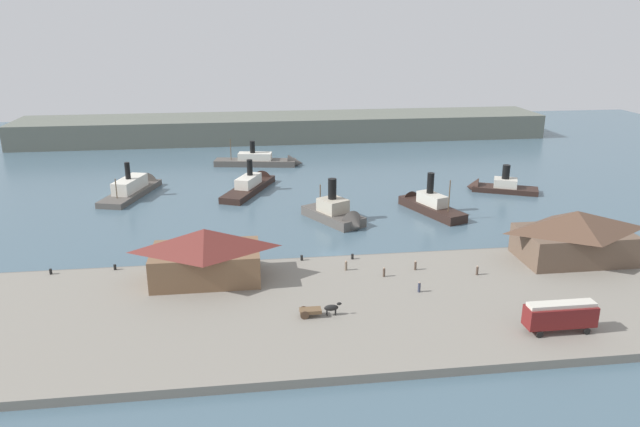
% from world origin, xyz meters
% --- Properties ---
extents(ground_plane, '(320.00, 320.00, 0.00)m').
position_xyz_m(ground_plane, '(0.00, 0.00, 0.00)').
color(ground_plane, '#476070').
extents(quay_promenade, '(110.00, 36.00, 1.20)m').
position_xyz_m(quay_promenade, '(0.00, -22.00, 0.60)').
color(quay_promenade, gray).
rests_on(quay_promenade, ground).
extents(seawall_edge, '(110.00, 0.80, 1.00)m').
position_xyz_m(seawall_edge, '(0.00, -3.60, 0.50)').
color(seawall_edge, '#666159').
rests_on(seawall_edge, ground).
extents(ferry_shed_east_terminal, '(16.89, 10.42, 8.38)m').
position_xyz_m(ferry_shed_east_terminal, '(-21.64, -10.62, 5.46)').
color(ferry_shed_east_terminal, brown).
rests_on(ferry_shed_east_terminal, quay_promenade).
extents(ferry_shed_central_terminal, '(18.28, 11.19, 8.61)m').
position_xyz_m(ferry_shed_central_terminal, '(39.56, -10.42, 5.58)').
color(ferry_shed_central_terminal, brown).
rests_on(ferry_shed_central_terminal, quay_promenade).
extents(street_tram, '(9.28, 2.77, 4.14)m').
position_xyz_m(street_tram, '(24.76, -33.46, 3.63)').
color(street_tram, maroon).
rests_on(street_tram, quay_promenade).
extents(horse_cart, '(5.82, 1.67, 1.87)m').
position_xyz_m(horse_cart, '(-5.95, -25.04, 2.12)').
color(horse_cart, brown).
rests_on(horse_cart, quay_promenade).
extents(pedestrian_near_cart, '(0.41, 0.41, 1.67)m').
position_xyz_m(pedestrian_near_cart, '(0.64, -9.99, 1.96)').
color(pedestrian_near_cart, '#6B5B4C').
rests_on(pedestrian_near_cart, quay_promenade).
extents(pedestrian_at_waters_edge, '(0.39, 0.39, 1.59)m').
position_xyz_m(pedestrian_at_waters_edge, '(6.18, -13.30, 1.92)').
color(pedestrian_at_waters_edge, '#4C3D33').
rests_on(pedestrian_at_waters_edge, quay_promenade).
extents(pedestrian_by_tram, '(0.39, 0.39, 1.57)m').
position_xyz_m(pedestrian_by_tram, '(21.10, -14.59, 1.92)').
color(pedestrian_by_tram, '#4C3D33').
rests_on(pedestrian_by_tram, quay_promenade).
extents(pedestrian_standing_center, '(0.39, 0.39, 1.58)m').
position_xyz_m(pedestrian_standing_center, '(11.87, -11.33, 1.92)').
color(pedestrian_standing_center, '#4C3D33').
rests_on(pedestrian_standing_center, quay_promenade).
extents(pedestrian_near_west_shed, '(0.41, 0.41, 1.67)m').
position_xyz_m(pedestrian_near_west_shed, '(10.09, -19.50, 1.96)').
color(pedestrian_near_west_shed, '#33384C').
rests_on(pedestrian_near_west_shed, quay_promenade).
extents(mooring_post_center_east, '(0.44, 0.44, 0.90)m').
position_xyz_m(mooring_post_center_east, '(2.54, -5.47, 1.65)').
color(mooring_post_center_east, black).
rests_on(mooring_post_center_east, quay_promenade).
extents(mooring_post_west, '(0.44, 0.44, 0.90)m').
position_xyz_m(mooring_post_west, '(-36.69, -4.86, 1.65)').
color(mooring_post_west, black).
rests_on(mooring_post_west, quay_promenade).
extents(mooring_post_east, '(0.44, 0.44, 0.90)m').
position_xyz_m(mooring_post_east, '(-6.08, -4.88, 1.65)').
color(mooring_post_east, black).
rests_on(mooring_post_east, quay_promenade).
extents(mooring_post_center_west, '(0.44, 0.44, 0.90)m').
position_xyz_m(mooring_post_center_west, '(-46.56, -5.35, 1.65)').
color(mooring_post_center_west, black).
rests_on(mooring_post_center_west, quay_promenade).
extents(ferry_near_quay, '(11.19, 19.90, 9.92)m').
position_xyz_m(ferry_near_quay, '(24.22, 22.63, 1.56)').
color(ferry_near_quay, black).
rests_on(ferry_near_quay, ground).
extents(ferry_approaching_east, '(12.69, 16.66, 10.67)m').
position_xyz_m(ferry_approaching_east, '(3.69, 17.22, 1.71)').
color(ferry_approaching_east, '#514C47').
rests_on(ferry_approaching_east, ground).
extents(ferry_approaching_west, '(25.61, 9.00, 9.21)m').
position_xyz_m(ferry_approaching_west, '(-8.95, 70.02, 1.29)').
color(ferry_approaching_west, '#514C47').
rests_on(ferry_approaching_west, ground).
extents(ferry_departing_north, '(17.26, 11.38, 8.39)m').
position_xyz_m(ferry_departing_north, '(45.81, 35.67, 1.19)').
color(ferry_departing_north, black).
rests_on(ferry_departing_north, ground).
extents(ferry_mid_harbor, '(12.55, 24.61, 10.35)m').
position_xyz_m(ferry_mid_harbor, '(-41.14, 46.07, 1.39)').
color(ferry_mid_harbor, '#514C47').
rests_on(ferry_mid_harbor, ground).
extents(ferry_moored_west, '(14.55, 24.63, 9.39)m').
position_xyz_m(ferry_moored_west, '(-12.93, 45.58, 1.28)').
color(ferry_moored_west, black).
rests_on(ferry_moored_west, ground).
extents(far_headland, '(180.00, 24.00, 8.00)m').
position_xyz_m(far_headland, '(0.00, 110.00, 4.00)').
color(far_headland, '#60665B').
rests_on(far_headland, ground).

